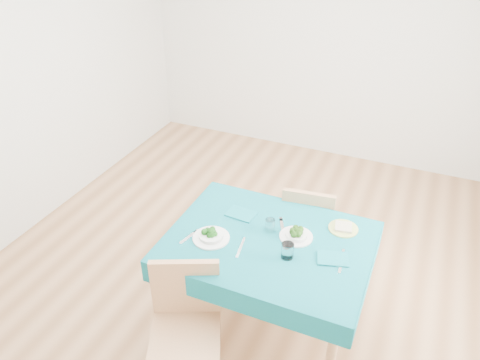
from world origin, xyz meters
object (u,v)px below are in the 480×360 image
at_px(bowl_near, 211,234).
at_px(table, 267,283).
at_px(side_plate, 343,228).
at_px(chair_far, 309,221).
at_px(bowl_far, 296,233).
at_px(chair_near, 184,326).

bearing_deg(bowl_near, table, 20.03).
bearing_deg(table, side_plate, 37.07).
height_order(table, bowl_near, bowl_near).
xyz_separation_m(table, side_plate, (0.41, 0.31, 0.38)).
bearing_deg(chair_far, side_plate, 124.16).
bearing_deg(bowl_far, chair_far, 95.61).
distance_m(chair_near, chair_far, 1.38).
relative_size(table, bowl_far, 5.96).
bearing_deg(bowl_far, chair_near, -119.41).
relative_size(table, chair_near, 1.26).
bearing_deg(bowl_far, table, -145.44).
height_order(table, side_plate, side_plate).
relative_size(chair_far, bowl_near, 3.93).
relative_size(table, side_plate, 6.59).
bearing_deg(bowl_near, chair_near, -81.69).
distance_m(chair_near, side_plate, 1.21).
xyz_separation_m(chair_near, chair_far, (0.37, 1.33, -0.04)).
bearing_deg(bowl_far, bowl_near, -155.26).
xyz_separation_m(chair_far, bowl_near, (-0.45, -0.81, 0.32)).
distance_m(table, chair_near, 0.72).
bearing_deg(bowl_near, side_plate, 29.90).
bearing_deg(chair_near, bowl_near, 73.78).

